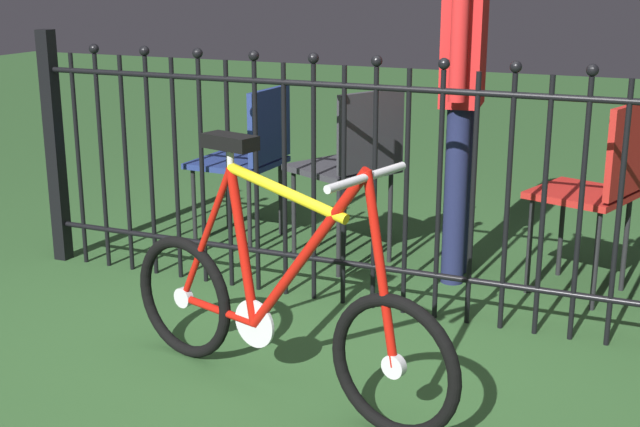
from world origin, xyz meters
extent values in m
plane|color=#2C5228|center=(0.00, 0.00, 0.00)|extent=(20.00, 20.00, 0.00)
cylinder|color=black|center=(-1.64, 0.66, 0.53)|extent=(0.02, 0.02, 1.07)
sphere|color=black|center=(-1.64, 0.66, 1.09)|extent=(0.05, 0.05, 0.05)
cylinder|color=black|center=(-1.49, 0.66, 0.53)|extent=(0.02, 0.02, 1.07)
cylinder|color=black|center=(-1.35, 0.66, 0.53)|extent=(0.02, 0.02, 1.07)
sphere|color=black|center=(-1.35, 0.66, 1.09)|extent=(0.05, 0.05, 0.05)
cylinder|color=black|center=(-1.21, 0.66, 0.53)|extent=(0.02, 0.02, 1.07)
cylinder|color=black|center=(-1.06, 0.66, 0.53)|extent=(0.02, 0.02, 1.07)
sphere|color=black|center=(-1.06, 0.66, 1.09)|extent=(0.05, 0.05, 0.05)
cylinder|color=black|center=(-0.92, 0.66, 0.53)|extent=(0.02, 0.02, 1.07)
cylinder|color=black|center=(-0.78, 0.66, 0.53)|extent=(0.02, 0.02, 1.07)
sphere|color=black|center=(-0.78, 0.66, 1.09)|extent=(0.05, 0.05, 0.05)
cylinder|color=black|center=(-0.63, 0.66, 0.53)|extent=(0.02, 0.02, 1.07)
cylinder|color=black|center=(-0.49, 0.66, 0.53)|extent=(0.02, 0.02, 1.07)
sphere|color=black|center=(-0.49, 0.66, 1.09)|extent=(0.05, 0.05, 0.05)
cylinder|color=black|center=(-0.35, 0.66, 0.53)|extent=(0.02, 0.02, 1.07)
cylinder|color=black|center=(-0.21, 0.66, 0.53)|extent=(0.02, 0.02, 1.07)
sphere|color=black|center=(-0.21, 0.66, 1.09)|extent=(0.05, 0.05, 0.05)
cylinder|color=black|center=(-0.06, 0.66, 0.53)|extent=(0.02, 0.02, 1.07)
cylinder|color=black|center=(0.08, 0.66, 0.53)|extent=(0.02, 0.02, 1.07)
sphere|color=black|center=(0.08, 0.66, 1.09)|extent=(0.05, 0.05, 0.05)
cylinder|color=black|center=(0.22, 0.66, 0.53)|extent=(0.02, 0.02, 1.07)
cylinder|color=black|center=(0.37, 0.66, 0.53)|extent=(0.02, 0.02, 1.07)
sphere|color=black|center=(0.37, 0.66, 1.09)|extent=(0.05, 0.05, 0.05)
cylinder|color=black|center=(0.51, 0.66, 0.53)|extent=(0.02, 0.02, 1.07)
cylinder|color=black|center=(0.65, 0.66, 0.53)|extent=(0.02, 0.02, 1.07)
sphere|color=black|center=(0.65, 0.66, 1.09)|extent=(0.05, 0.05, 0.05)
cylinder|color=black|center=(0.79, 0.66, 0.53)|extent=(0.02, 0.02, 1.07)
cylinder|color=black|center=(0.94, 0.66, 0.53)|extent=(0.02, 0.02, 1.07)
sphere|color=black|center=(0.94, 0.66, 1.09)|extent=(0.05, 0.05, 0.05)
cylinder|color=black|center=(1.08, 0.66, 0.53)|extent=(0.02, 0.02, 1.07)
cylinder|color=black|center=(0.00, 0.66, 0.19)|extent=(3.27, 0.03, 0.03)
cylinder|color=black|center=(0.00, 0.66, 0.98)|extent=(3.27, 0.03, 0.03)
cube|color=black|center=(-1.64, 0.66, 0.59)|extent=(0.07, 0.07, 1.17)
torus|color=black|center=(-0.42, -0.10, 0.24)|extent=(0.48, 0.17, 0.48)
cylinder|color=silver|center=(-0.42, -0.10, 0.24)|extent=(0.08, 0.05, 0.08)
torus|color=black|center=(0.51, -0.34, 0.24)|extent=(0.48, 0.17, 0.48)
cylinder|color=silver|center=(0.51, -0.34, 0.24)|extent=(0.08, 0.05, 0.08)
cylinder|color=red|center=(0.17, -0.25, 0.55)|extent=(0.50, 0.17, 0.65)
cylinder|color=yellow|center=(0.09, -0.23, 0.74)|extent=(0.50, 0.16, 0.14)
cylinder|color=red|center=(-0.11, -0.18, 0.51)|extent=(0.14, 0.07, 0.57)
cylinder|color=red|center=(-0.24, -0.15, 0.24)|extent=(0.36, 0.12, 0.04)
cylinder|color=red|center=(-0.29, -0.13, 0.52)|extent=(0.29, 0.10, 0.56)
cylinder|color=red|center=(0.46, -0.33, 0.55)|extent=(0.15, 0.07, 0.63)
cylinder|color=silver|center=(0.40, -0.32, 0.85)|extent=(0.03, 0.03, 0.02)
cylinder|color=silver|center=(0.40, -0.32, 0.84)|extent=(0.13, 0.39, 0.03)
cylinder|color=silver|center=(-0.16, -0.17, 0.83)|extent=(0.03, 0.03, 0.07)
cube|color=black|center=(-0.16, -0.17, 0.88)|extent=(0.22, 0.14, 0.05)
cylinder|color=silver|center=(-0.06, -0.19, 0.23)|extent=(0.18, 0.06, 0.18)
cylinder|color=black|center=(-1.15, 1.17, 0.21)|extent=(0.02, 0.02, 0.42)
cylinder|color=black|center=(-1.13, 1.51, 0.21)|extent=(0.02, 0.02, 0.42)
cylinder|color=black|center=(-0.80, 1.15, 0.21)|extent=(0.02, 0.02, 0.42)
cylinder|color=black|center=(-0.78, 1.50, 0.21)|extent=(0.02, 0.02, 0.42)
cube|color=navy|center=(-0.96, 1.33, 0.44)|extent=(0.45, 0.45, 0.03)
cube|color=navy|center=(-0.76, 1.32, 0.66)|extent=(0.05, 0.42, 0.39)
cylinder|color=black|center=(0.68, 1.12, 0.23)|extent=(0.02, 0.02, 0.46)
cylinder|color=black|center=(0.78, 1.42, 0.23)|extent=(0.02, 0.02, 0.46)
cylinder|color=black|center=(0.98, 1.02, 0.23)|extent=(0.02, 0.02, 0.46)
cylinder|color=black|center=(1.08, 1.32, 0.23)|extent=(0.02, 0.02, 0.46)
cube|color=#A51E19|center=(0.88, 1.22, 0.47)|extent=(0.51, 0.51, 0.03)
cube|color=#A51E19|center=(1.06, 1.16, 0.70)|extent=(0.15, 0.37, 0.40)
cylinder|color=black|center=(-0.52, 1.12, 0.24)|extent=(0.02, 0.02, 0.48)
cylinder|color=black|center=(-0.37, 1.43, 0.24)|extent=(0.02, 0.02, 0.48)
cylinder|color=black|center=(-0.21, 0.97, 0.24)|extent=(0.02, 0.02, 0.48)
cylinder|color=black|center=(-0.05, 1.28, 0.24)|extent=(0.02, 0.02, 0.48)
cube|color=#2D2D33|center=(-0.29, 1.20, 0.49)|extent=(0.58, 0.58, 0.03)
cube|color=#2D2D33|center=(-0.10, 1.11, 0.71)|extent=(0.21, 0.38, 0.38)
cylinder|color=#191E3F|center=(0.32, 1.12, 0.42)|extent=(0.11, 0.11, 0.85)
cylinder|color=#191E3F|center=(0.30, 1.28, 0.42)|extent=(0.11, 0.11, 0.85)
cube|color=red|center=(0.31, 1.20, 1.15)|extent=(0.22, 0.32, 0.60)
cylinder|color=red|center=(0.33, 1.00, 1.18)|extent=(0.08, 0.08, 0.57)
cylinder|color=red|center=(0.28, 1.40, 1.18)|extent=(0.08, 0.08, 0.57)
camera|label=1|loc=(1.29, -2.73, 1.45)|focal=48.35mm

